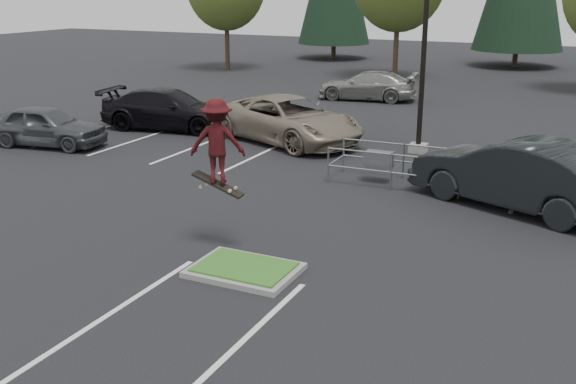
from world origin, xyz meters
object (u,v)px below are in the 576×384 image
at_px(car_l_tan, 287,119).
at_px(car_l_black, 168,109).
at_px(light_pole, 426,22).
at_px(car_l_grey, 46,126).
at_px(car_r_charc, 517,173).
at_px(cart_corral, 383,160).
at_px(skateboarder, 217,142).
at_px(car_far_silver, 368,86).

height_order(car_l_tan, car_l_black, car_l_tan).
height_order(light_pole, car_l_grey, light_pole).
distance_m(car_l_tan, car_l_grey, 9.00).
bearing_deg(car_l_black, car_r_charc, -116.36).
height_order(cart_corral, car_r_charc, car_r_charc).
bearing_deg(car_l_grey, skateboarder, -127.06).
bearing_deg(car_l_grey, car_far_silver, -34.92).
relative_size(light_pole, car_l_grey, 2.27).
bearing_deg(skateboarder, car_l_tan, -95.70).
relative_size(car_r_charc, car_far_silver, 1.13).
bearing_deg(skateboarder, car_l_grey, -51.55).
bearing_deg(cart_corral, car_l_grey, -178.05).
height_order(light_pole, car_r_charc, light_pole).
xyz_separation_m(car_l_black, car_far_silver, (5.10, 10.50, -0.09)).
bearing_deg(car_r_charc, car_l_grey, -68.24).
bearing_deg(car_l_black, car_far_silver, -35.05).
xyz_separation_m(skateboarder, car_far_silver, (-3.70, 21.00, -1.76)).
distance_m(light_pole, car_l_black, 11.15).
bearing_deg(car_far_silver, cart_corral, 13.72).
xyz_separation_m(car_l_tan, car_r_charc, (9.00, -4.50, 0.08)).
relative_size(car_l_tan, car_r_charc, 1.09).
relative_size(cart_corral, car_r_charc, 0.70).
distance_m(light_pole, skateboarder, 11.32).
distance_m(light_pole, car_l_grey, 14.25).
distance_m(skateboarder, car_r_charc, 8.42).
distance_m(skateboarder, car_l_black, 13.80).
relative_size(skateboarder, car_far_silver, 0.43).
bearing_deg(light_pole, car_l_grey, -158.66).
xyz_separation_m(car_r_charc, car_far_silver, (-9.40, 15.00, -0.21)).
height_order(skateboarder, car_r_charc, skateboarder).
bearing_deg(light_pole, car_l_black, -177.27).
xyz_separation_m(car_l_tan, car_l_grey, (-7.80, -4.50, -0.11)).
height_order(car_l_grey, car_far_silver, car_l_grey).
bearing_deg(car_r_charc, cart_corral, -78.53).
height_order(skateboarder, car_l_tan, skateboarder).
xyz_separation_m(light_pole, cart_corral, (0.04, -4.28, -3.85)).
distance_m(car_l_tan, car_r_charc, 10.06).
distance_m(car_l_grey, car_far_silver, 16.73).
xyz_separation_m(skateboarder, car_l_tan, (-3.30, 10.50, -1.63)).
relative_size(light_pole, car_l_black, 1.78).
bearing_deg(car_far_silver, skateboarder, 2.88).
bearing_deg(car_l_tan, light_pole, -62.01).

